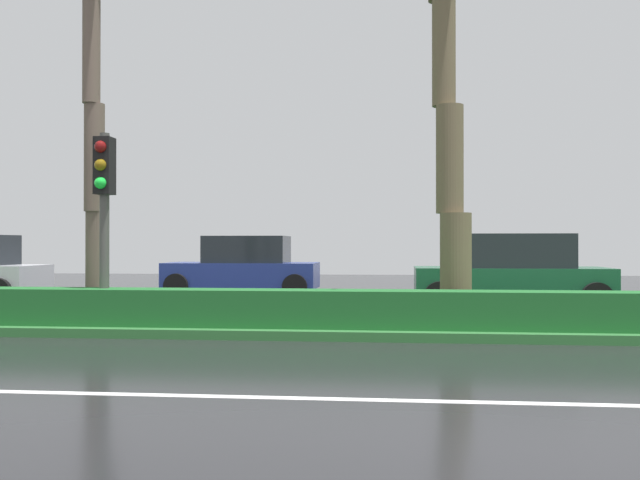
{
  "coord_description": "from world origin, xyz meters",
  "views": [
    {
      "loc": [
        -1.42,
        -4.84,
        1.49
      ],
      "look_at": [
        -3.06,
        10.9,
        1.58
      ],
      "focal_mm": 40.17,
      "sensor_mm": 36.0,
      "label": 1
    }
  ],
  "objects": [
    {
      "name": "car_in_traffic_third",
      "position": [
        1.25,
        11.74,
        0.83
      ],
      "size": [
        4.3,
        2.02,
        1.72
      ],
      "rotation": [
        0.0,
        0.0,
        3.14
      ],
      "color": "#195133",
      "rests_on": "ground_plane"
    },
    {
      "name": "near_lane_divider_stripe",
      "position": [
        0.0,
        2.0,
        0.0
      ],
      "size": [
        81.0,
        0.14,
        0.01
      ],
      "primitive_type": "cube",
      "color": "white",
      "rests_on": "ground_plane"
    },
    {
      "name": "car_in_traffic_second",
      "position": [
        -5.71,
        15.24,
        0.83
      ],
      "size": [
        4.3,
        2.02,
        1.72
      ],
      "rotation": [
        0.0,
        0.0,
        3.14
      ],
      "color": "navy",
      "rests_on": "ground_plane"
    },
    {
      "name": "ground_plane",
      "position": [
        0.0,
        9.0,
        -0.05
      ],
      "size": [
        90.0,
        42.0,
        0.1
      ],
      "primitive_type": "cube",
      "color": "black"
    },
    {
      "name": "traffic_signal_median_left",
      "position": [
        -6.26,
        6.68,
        2.35
      ],
      "size": [
        0.28,
        0.43,
        3.2
      ],
      "color": "#4C4C47",
      "rests_on": "median_strip"
    },
    {
      "name": "median_strip",
      "position": [
        0.0,
        8.0,
        0.07
      ],
      "size": [
        85.5,
        4.0,
        0.15
      ],
      "primitive_type": "cube",
      "color": "#2D6B33",
      "rests_on": "ground_plane"
    },
    {
      "name": "median_hedge",
      "position": [
        0.0,
        6.6,
        0.45
      ],
      "size": [
        76.5,
        0.7,
        0.6
      ],
      "color": "#1E6028",
      "rests_on": "median_strip"
    }
  ]
}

